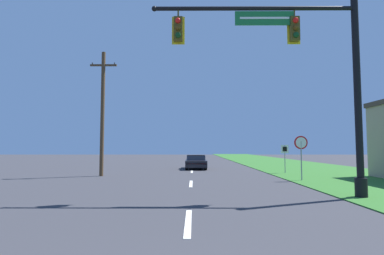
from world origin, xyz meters
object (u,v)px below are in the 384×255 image
Objects in this scene: car_ahead at (196,162)px; stop_sign at (301,148)px; route_sign_post at (285,152)px; utility_pole_near at (103,111)px; signal_mast at (308,68)px.

car_ahead is 1.69× the size of stop_sign.
car_ahead is 11.33m from stop_sign.
utility_pole_near is (-12.79, -2.04, 2.80)m from route_sign_post.
route_sign_post reaches higher than car_ahead.
utility_pole_near reaches higher than signal_mast.
car_ahead is at bearing 105.27° from signal_mast.
route_sign_post is (2.27, 10.63, -3.39)m from signal_mast.
signal_mast reaches higher than stop_sign.
stop_sign reaches higher than route_sign_post.
stop_sign is 1.23× the size of route_sign_post.
route_sign_post is 0.24× the size of utility_pole_near.
car_ahead is 9.98m from utility_pole_near.
signal_mast is 1.92× the size of car_ahead.
stop_sign is 12.80m from utility_pole_near.
signal_mast is 0.97× the size of utility_pole_near.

